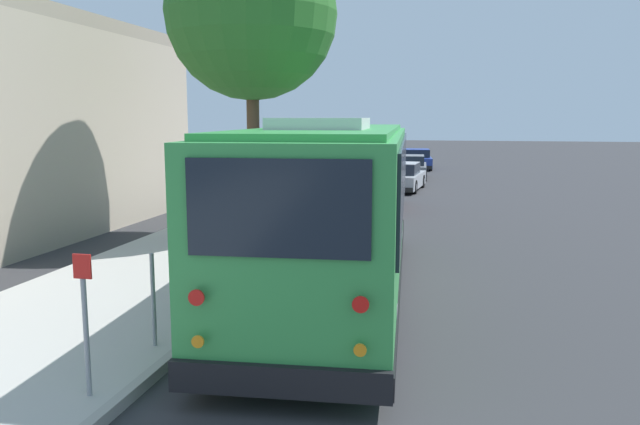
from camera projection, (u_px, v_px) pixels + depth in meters
ground_plane at (361, 281)px, 12.70m from camera, size 160.00×160.00×0.00m
sidewalk_slab at (175, 267)px, 13.54m from camera, size 80.00×4.31×0.15m
curb_strip at (273, 272)px, 13.08m from camera, size 80.00×0.14×0.15m
shuttle_bus at (334, 202)px, 11.54m from camera, size 10.36×3.37×3.29m
parked_sedan_maroon at (377, 193)px, 22.71m from camera, size 4.32×1.72×1.26m
parked_sedan_silver at (401, 177)px, 28.45m from camera, size 4.35×2.04×1.26m
parked_sedan_gray at (410, 168)px, 33.69m from camera, size 4.27×1.96×1.28m
parked_sedan_blue at (417, 160)px, 40.26m from camera, size 4.62×2.13×1.29m
street_tree at (253, 2)px, 16.24m from camera, size 4.48×4.48×8.74m
sign_post_near at (86, 324)px, 7.00m from camera, size 0.06×0.22×1.65m
sign_post_far at (153, 300)px, 8.59m from camera, size 0.06×0.06×1.31m
fire_hydrant at (302, 213)px, 18.09m from camera, size 0.22×0.22×0.81m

